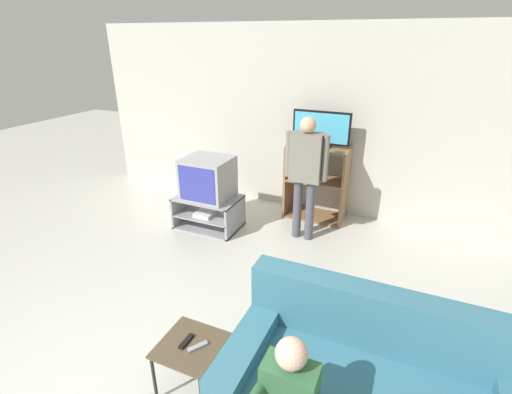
{
  "coord_description": "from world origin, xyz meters",
  "views": [
    {
      "loc": [
        1.68,
        -0.92,
        2.42
      ],
      "look_at": [
        0.27,
        2.26,
        0.9
      ],
      "focal_mm": 26.0,
      "sensor_mm": 36.0,
      "label": 1
    }
  ],
  "objects": [
    {
      "name": "wall_back",
      "position": [
        0.0,
        4.15,
        1.3
      ],
      "size": [
        6.4,
        0.06,
        2.6
      ],
      "color": "beige",
      "rests_on": "ground_plane"
    },
    {
      "name": "media_shelf",
      "position": [
        0.5,
        3.85,
        0.54
      ],
      "size": [
        0.84,
        0.46,
        1.05
      ],
      "color": "#8E6642",
      "rests_on": "ground_plane"
    },
    {
      "name": "remote_control_black",
      "position": [
        0.42,
        0.7,
        0.43
      ],
      "size": [
        0.04,
        0.14,
        0.02
      ],
      "primitive_type": "cube",
      "rotation": [
        0.0,
        0.0,
        -0.03
      ],
      "color": "black",
      "rests_on": "snack_table"
    },
    {
      "name": "television_flat",
      "position": [
        0.51,
        3.86,
        1.27
      ],
      "size": [
        0.77,
        0.2,
        0.48
      ],
      "color": "black",
      "rests_on": "media_shelf"
    },
    {
      "name": "remote_control_white",
      "position": [
        0.52,
        0.7,
        0.43
      ],
      "size": [
        0.11,
        0.14,
        0.02
      ],
      "primitive_type": "cube",
      "rotation": [
        0.0,
        0.0,
        -0.58
      ],
      "color": "gray",
      "rests_on": "snack_table"
    },
    {
      "name": "snack_table",
      "position": [
        0.46,
        0.7,
        0.37
      ],
      "size": [
        0.44,
        0.44,
        0.42
      ],
      "color": "brown",
      "rests_on": "ground_plane"
    },
    {
      "name": "tv_stand",
      "position": [
        -0.75,
        2.97,
        0.21
      ],
      "size": [
        0.85,
        0.56,
        0.44
      ],
      "color": "#939399",
      "rests_on": "ground_plane"
    },
    {
      "name": "person_standing_adult",
      "position": [
        0.52,
        3.2,
        0.95
      ],
      "size": [
        0.53,
        0.2,
        1.57
      ],
      "color": "#4C4C56",
      "rests_on": "ground_plane"
    },
    {
      "name": "television_main",
      "position": [
        -0.74,
        2.99,
        0.71
      ],
      "size": [
        0.6,
        0.56,
        0.54
      ],
      "color": "#9E9EA3",
      "rests_on": "tv_stand"
    }
  ]
}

